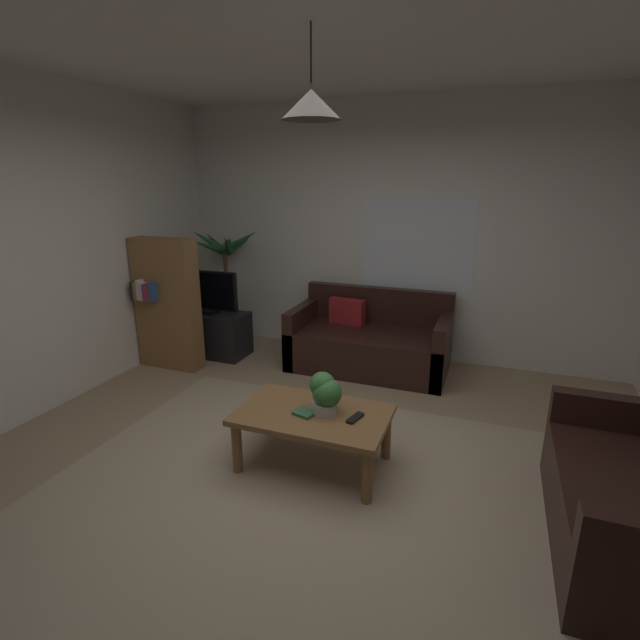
{
  "coord_description": "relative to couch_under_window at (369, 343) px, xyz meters",
  "views": [
    {
      "loc": [
        1.08,
        -2.58,
        1.98
      ],
      "look_at": [
        0.0,
        0.3,
        1.05
      ],
      "focal_mm": 26.3,
      "sensor_mm": 36.0,
      "label": 1
    }
  ],
  "objects": [
    {
      "name": "floor",
      "position": [
        0.1,
        -2.08,
        -0.28
      ],
      "size": [
        5.01,
        5.16,
        0.02
      ],
      "primitive_type": "cube",
      "color": "#9E8466",
      "rests_on": "ground"
    },
    {
      "name": "wall_back",
      "position": [
        0.1,
        0.53,
        1.13
      ],
      "size": [
        5.13,
        0.06,
        2.81
      ],
      "primitive_type": "cube",
      "color": "silver",
      "rests_on": "ground"
    },
    {
      "name": "remote_on_table_0",
      "position": [
        0.4,
        -1.92,
        0.16
      ],
      "size": [
        0.09,
        0.17,
        0.02
      ],
      "primitive_type": "cube",
      "rotation": [
        0.0,
        0.0,
        2.88
      ],
      "color": "black",
      "rests_on": "coffee_table"
    },
    {
      "name": "pendant_lamp",
      "position": [
        0.1,
        -1.93,
        2.12
      ],
      "size": [
        0.35,
        0.35,
        0.5
      ],
      "color": "black"
    },
    {
      "name": "bookshelf_corner",
      "position": [
        -2.04,
        -0.73,
        0.43
      ],
      "size": [
        0.7,
        0.31,
        1.4
      ],
      "color": "olive",
      "rests_on": "ground"
    },
    {
      "name": "rug",
      "position": [
        0.1,
        -2.28,
        -0.27
      ],
      "size": [
        3.25,
        2.84,
        0.01
      ],
      "primitive_type": "cube",
      "color": "tan",
      "rests_on": "ground"
    },
    {
      "name": "potted_plant_on_table",
      "position": [
        0.18,
        -1.89,
        0.3
      ],
      "size": [
        0.23,
        0.21,
        0.29
      ],
      "color": "beige",
      "rests_on": "coffee_table"
    },
    {
      "name": "ceiling",
      "position": [
        0.1,
        -2.08,
        2.55
      ],
      "size": [
        5.01,
        5.16,
        0.02
      ],
      "primitive_type": "cube",
      "color": "white"
    },
    {
      "name": "potted_palm_corner",
      "position": [
        -1.91,
        0.26,
        0.46
      ],
      "size": [
        0.93,
        0.99,
        1.44
      ],
      "color": "brown",
      "rests_on": "ground"
    },
    {
      "name": "book_on_table_0",
      "position": [
        0.06,
        -1.98,
        0.16
      ],
      "size": [
        0.16,
        0.15,
        0.02
      ],
      "primitive_type": "cube",
      "rotation": [
        0.0,
        0.0,
        -0.26
      ],
      "color": "#387247",
      "rests_on": "coffee_table"
    },
    {
      "name": "wall_left",
      "position": [
        -2.43,
        -2.08,
        1.13
      ],
      "size": [
        0.06,
        5.16,
        2.81
      ],
      "primitive_type": "cube",
      "color": "silver",
      "rests_on": "ground"
    },
    {
      "name": "tv_stand",
      "position": [
        -1.85,
        -0.25,
        -0.02
      ],
      "size": [
        0.9,
        0.44,
        0.5
      ],
      "primitive_type": "cube",
      "color": "black",
      "rests_on": "ground"
    },
    {
      "name": "couch_under_window",
      "position": [
        0.0,
        0.0,
        0.0
      ],
      "size": [
        1.66,
        0.87,
        0.82
      ],
      "color": "black",
      "rests_on": "ground"
    },
    {
      "name": "coffee_table",
      "position": [
        0.1,
        -1.93,
        0.08
      ],
      "size": [
        1.05,
        0.65,
        0.42
      ],
      "color": "olive",
      "rests_on": "ground"
    },
    {
      "name": "window_pane",
      "position": [
        0.37,
        0.49,
        1.0
      ],
      "size": [
        1.2,
        0.01,
        1.05
      ],
      "primitive_type": "cube",
      "color": "white"
    },
    {
      "name": "tv",
      "position": [
        -1.85,
        -0.28,
        0.48
      ],
      "size": [
        0.79,
        0.16,
        0.49
      ],
      "color": "black",
      "rests_on": "tv_stand"
    }
  ]
}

